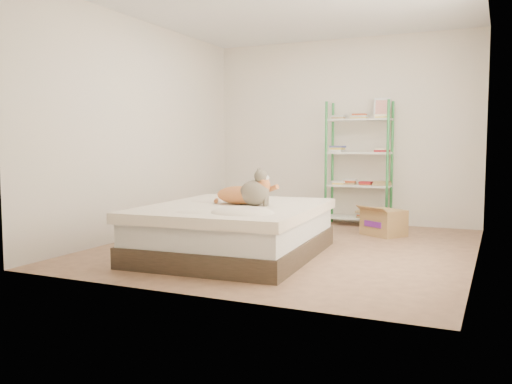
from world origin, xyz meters
The scene contains 7 objects.
room centered at (0.00, 0.00, 1.30)m, with size 3.81×4.21×2.61m.
bed centered at (-0.33, -0.66, 0.26)m, with size 1.72×2.10×0.51m.
orange_cat centered at (-0.31, -0.58, 0.63)m, with size 0.58×0.31×0.23m, color #C26339, non-canonical shape.
grey_cat centered at (-0.13, -0.62, 0.69)m, with size 0.27×0.32×0.36m, color #746B5A, non-canonical shape.
shelf_unit centered at (0.31, 1.88, 0.86)m, with size 0.88×0.36×1.74m.
cardboard_box centered at (0.80, 1.16, 0.16)m, with size 0.59×0.62×0.37m.
white_bin centered at (-1.32, 1.85, 0.20)m, with size 0.35×0.31×0.39m.
Camera 1 is at (2.09, -5.47, 1.11)m, focal length 38.00 mm.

